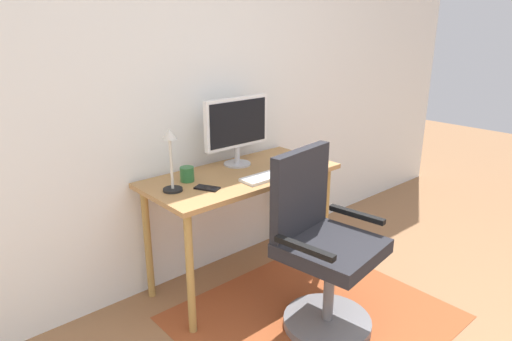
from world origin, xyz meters
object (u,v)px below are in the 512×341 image
(office_chair, at_px, (321,253))
(cell_phone, at_px, (207,188))
(keyboard, at_px, (272,175))
(desk_lamp, at_px, (171,153))
(coffee_cup, at_px, (187,174))
(desk, at_px, (242,187))
(computer_mouse, at_px, (300,164))
(monitor, at_px, (237,126))

(office_chair, bearing_deg, cell_phone, 115.28)
(keyboard, distance_m, desk_lamp, 0.66)
(keyboard, xyz_separation_m, coffee_cup, (-0.44, 0.27, 0.03))
(coffee_cup, height_order, desk_lamp, desk_lamp)
(coffee_cup, height_order, office_chair, office_chair)
(coffee_cup, relative_size, desk_lamp, 0.24)
(desk, height_order, computer_mouse, computer_mouse)
(cell_phone, bearing_deg, computer_mouse, -30.95)
(desk, xyz_separation_m, keyboard, (0.10, -0.17, 0.10))
(monitor, height_order, keyboard, monitor)
(keyboard, height_order, desk_lamp, desk_lamp)
(computer_mouse, height_order, office_chair, office_chair)
(desk_lamp, bearing_deg, computer_mouse, -10.27)
(monitor, bearing_deg, cell_phone, -150.10)
(desk, relative_size, cell_phone, 8.88)
(keyboard, height_order, coffee_cup, coffee_cup)
(computer_mouse, bearing_deg, coffee_cup, 161.51)
(cell_phone, bearing_deg, desk_lamp, 121.23)
(desk, xyz_separation_m, monitor, (0.09, 0.15, 0.36))
(office_chair, bearing_deg, keyboard, 74.19)
(cell_phone, distance_m, desk_lamp, 0.29)
(computer_mouse, relative_size, office_chair, 0.10)
(cell_phone, bearing_deg, keyboard, -37.76)
(cell_phone, bearing_deg, desk, -11.36)
(desk, relative_size, coffee_cup, 14.13)
(desk, bearing_deg, coffee_cup, 164.18)
(computer_mouse, xyz_separation_m, coffee_cup, (-0.72, 0.24, 0.03))
(monitor, xyz_separation_m, coffee_cup, (-0.43, -0.06, -0.22))
(keyboard, relative_size, office_chair, 0.42)
(desk_lamp, bearing_deg, office_chair, -51.33)
(desk_lamp, bearing_deg, coffee_cup, 28.88)
(desk, xyz_separation_m, coffee_cup, (-0.34, 0.10, 0.14))
(monitor, distance_m, cell_phone, 0.55)
(coffee_cup, distance_m, desk_lamp, 0.25)
(desk, bearing_deg, monitor, 59.38)
(desk_lamp, relative_size, office_chair, 0.35)
(keyboard, xyz_separation_m, office_chair, (-0.06, -0.47, -0.33))
(computer_mouse, bearing_deg, keyboard, -173.88)
(office_chair, bearing_deg, desk_lamp, 120.67)
(computer_mouse, height_order, cell_phone, computer_mouse)
(desk, xyz_separation_m, office_chair, (0.04, -0.64, -0.22))
(cell_phone, height_order, desk_lamp, desk_lamp)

